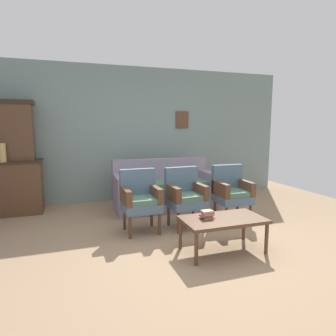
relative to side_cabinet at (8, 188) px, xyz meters
name	(u,v)px	position (x,y,z in m)	size (l,w,h in m)	color
ground_plane	(190,244)	(2.46, -2.25, -0.47)	(7.68, 7.68, 0.00)	#997A5B
wall_back_with_decor	(141,134)	(2.47, 0.38, 0.88)	(6.40, 0.09, 2.70)	gray
side_cabinet	(8,188)	(0.00, 0.00, 0.00)	(1.16, 0.55, 0.93)	brown
cabinet_upper_hutch	(4,130)	(0.00, 0.08, 0.98)	(0.99, 0.38, 1.03)	brown
vase_on_cabinet	(2,153)	(-0.01, -0.18, 0.62)	(0.12, 0.12, 0.32)	tan
floral_couch	(164,191)	(2.68, -0.52, -0.14)	(1.86, 0.84, 0.90)	gray
armchair_by_doorway	(140,198)	(1.97, -1.57, 0.03)	(0.53, 0.50, 0.90)	slate
armchair_near_cabinet	(185,195)	(2.65, -1.60, 0.03)	(0.54, 0.51, 0.90)	slate
armchair_row_middle	(231,191)	(3.45, -1.60, 0.03)	(0.53, 0.50, 0.90)	slate
coffee_table	(223,222)	(2.75, -2.57, -0.09)	(1.00, 0.56, 0.42)	brown
book_stack_on_table	(207,214)	(2.57, -2.51, 0.00)	(0.17, 0.12, 0.10)	#C5A38E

